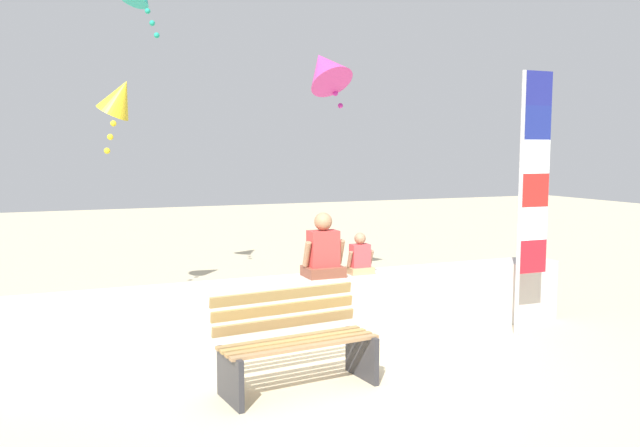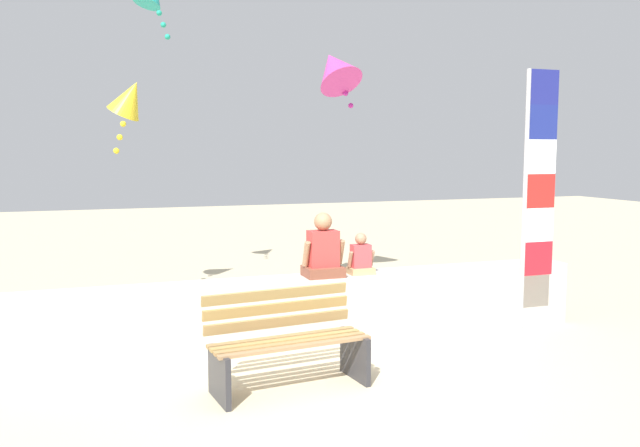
{
  "view_description": "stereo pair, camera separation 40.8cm",
  "coord_description": "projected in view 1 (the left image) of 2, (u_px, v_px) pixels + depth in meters",
  "views": [
    {
      "loc": [
        -2.58,
        -5.58,
        2.19
      ],
      "look_at": [
        0.25,
        1.24,
        1.37
      ],
      "focal_mm": 37.12,
      "sensor_mm": 36.0,
      "label": 1
    },
    {
      "loc": [
        -2.2,
        -5.73,
        2.19
      ],
      "look_at": [
        0.25,
        1.24,
        1.37
      ],
      "focal_mm": 37.12,
      "sensor_mm": 36.0,
      "label": 2
    }
  ],
  "objects": [
    {
      "name": "seawall_ledge",
      "position": [
        299.0,
        311.0,
        7.44
      ],
      "size": [
        6.97,
        0.47,
        0.77
      ],
      "primitive_type": "cube",
      "color": "beige",
      "rests_on": "ground"
    },
    {
      "name": "park_bench",
      "position": [
        295.0,
        344.0,
        6.09
      ],
      "size": [
        1.52,
        0.76,
        0.88
      ],
      "color": "#9C7650",
      "rests_on": "ground"
    },
    {
      "name": "kite_magenta",
      "position": [
        325.0,
        68.0,
        9.88
      ],
      "size": [
        0.87,
        1.01,
        1.0
      ],
      "color": "#DB3D9E"
    },
    {
      "name": "kite_yellow",
      "position": [
        119.0,
        98.0,
        8.9
      ],
      "size": [
        0.78,
        0.74,
        1.08
      ],
      "color": "yellow"
    },
    {
      "name": "person_adult",
      "position": [
        323.0,
        252.0,
        7.44
      ],
      "size": [
        0.48,
        0.35,
        0.73
      ],
      "color": "brown",
      "rests_on": "seawall_ledge"
    },
    {
      "name": "ground_plane",
      "position": [
        345.0,
        379.0,
        6.35
      ],
      "size": [
        40.0,
        40.0,
        0.0
      ],
      "primitive_type": "plane",
      "color": "beige"
    },
    {
      "name": "flag_banner",
      "position": [
        530.0,
        185.0,
        7.74
      ],
      "size": [
        0.43,
        0.05,
        3.1
      ],
      "color": "#B7B7BC",
      "rests_on": "ground"
    },
    {
      "name": "person_child",
      "position": [
        360.0,
        258.0,
        7.62
      ],
      "size": [
        0.31,
        0.23,
        0.48
      ],
      "color": "tan",
      "rests_on": "seawall_ledge"
    }
  ]
}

